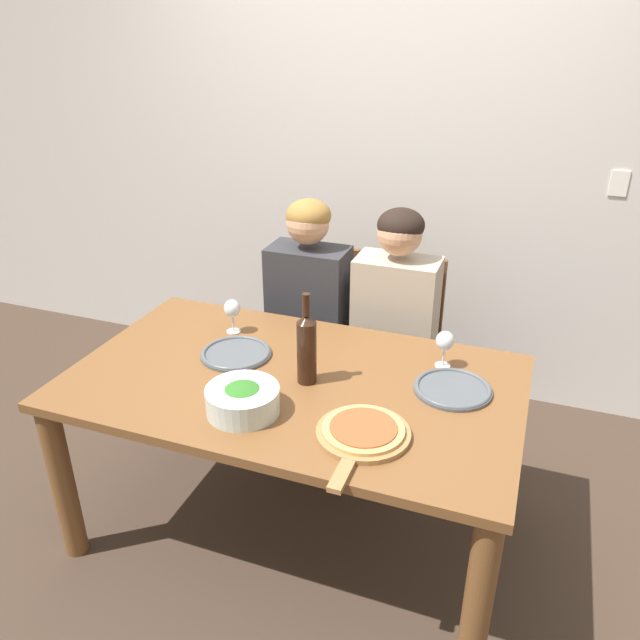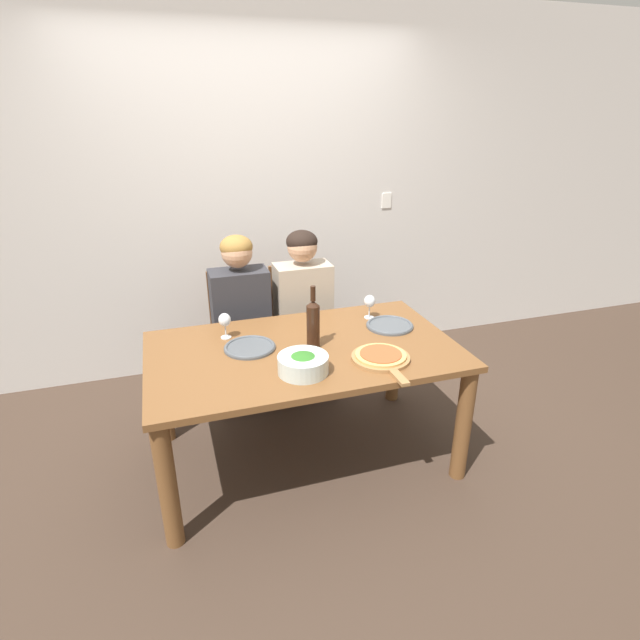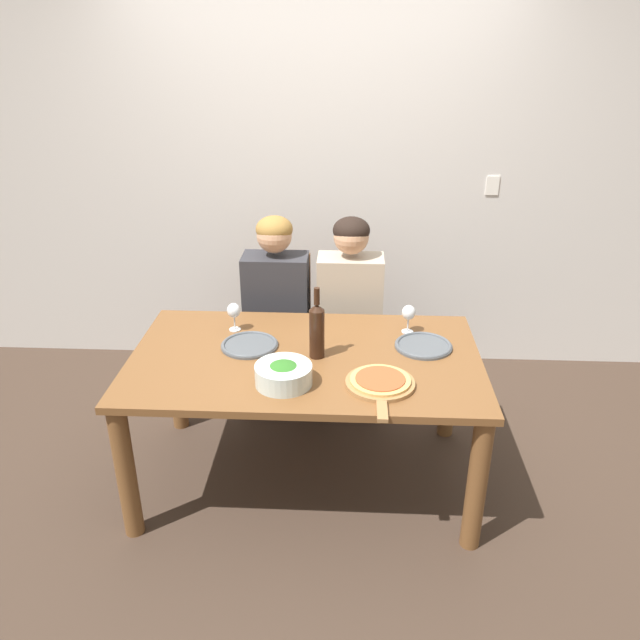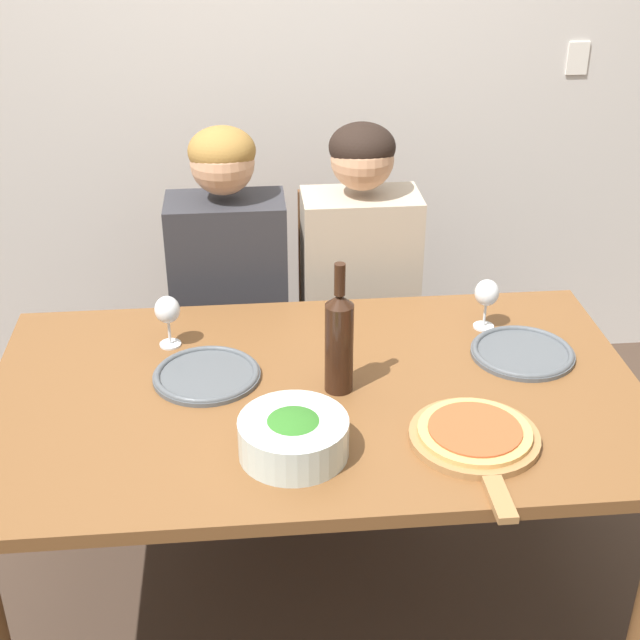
{
  "view_description": "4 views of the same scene",
  "coord_description": "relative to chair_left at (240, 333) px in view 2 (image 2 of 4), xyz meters",
  "views": [
    {
      "loc": [
        0.79,
        -1.85,
        1.95
      ],
      "look_at": [
        0.05,
        0.16,
        0.91
      ],
      "focal_mm": 35.0,
      "sensor_mm": 36.0,
      "label": 1
    },
    {
      "loc": [
        -0.67,
        -2.37,
        1.95
      ],
      "look_at": [
        0.13,
        0.12,
        0.83
      ],
      "focal_mm": 28.0,
      "sensor_mm": 36.0,
      "label": 2
    },
    {
      "loc": [
        0.2,
        -2.63,
        2.16
      ],
      "look_at": [
        0.07,
        0.01,
        0.92
      ],
      "focal_mm": 35.0,
      "sensor_mm": 36.0,
      "label": 3
    },
    {
      "loc": [
        -0.17,
        -1.91,
        1.98
      ],
      "look_at": [
        0.02,
        0.11,
        0.87
      ],
      "focal_mm": 50.0,
      "sensor_mm": 36.0,
      "label": 4
    }
  ],
  "objects": [
    {
      "name": "dinner_plate_left",
      "position": [
        -0.06,
        -0.75,
        0.25
      ],
      "size": [
        0.28,
        0.28,
        0.02
      ],
      "color": "#4C5156",
      "rests_on": "dining_table"
    },
    {
      "name": "wine_glass_left",
      "position": [
        -0.16,
        -0.57,
        0.35
      ],
      "size": [
        0.07,
        0.07,
        0.15
      ],
      "color": "silver",
      "rests_on": "dining_table"
    },
    {
      "name": "chair_right",
      "position": [
        0.44,
        0.0,
        0.0
      ],
      "size": [
        0.42,
        0.42,
        0.91
      ],
      "color": "brown",
      "rests_on": "ground"
    },
    {
      "name": "chair_left",
      "position": [
        0.0,
        0.0,
        0.0
      ],
      "size": [
        0.42,
        0.42,
        0.91
      ],
      "color": "brown",
      "rests_on": "ground"
    },
    {
      "name": "pizza_on_board",
      "position": [
        0.57,
        -1.09,
        0.26
      ],
      "size": [
        0.31,
        0.45,
        0.04
      ],
      "color": "#9E7042",
      "rests_on": "dining_table"
    },
    {
      "name": "person_woman",
      "position": [
        0.0,
        -0.11,
        0.24
      ],
      "size": [
        0.47,
        0.51,
        1.2
      ],
      "color": "#28282D",
      "rests_on": "ground"
    },
    {
      "name": "person_man",
      "position": [
        0.44,
        -0.11,
        0.24
      ],
      "size": [
        0.47,
        0.51,
        1.2
      ],
      "color": "#28282D",
      "rests_on": "ground"
    },
    {
      "name": "broccoli_bowl",
      "position": [
        0.15,
        -1.1,
        0.29
      ],
      "size": [
        0.25,
        0.25,
        0.1
      ],
      "color": "silver",
      "rests_on": "dining_table"
    },
    {
      "name": "dinner_plate_right",
      "position": [
        0.8,
        -0.72,
        0.25
      ],
      "size": [
        0.28,
        0.28,
        0.02
      ],
      "color": "#4C5156",
      "rests_on": "dining_table"
    },
    {
      "name": "dining_table",
      "position": [
        0.23,
        -0.84,
        0.13
      ],
      "size": [
        1.69,
        0.99,
        0.73
      ],
      "color": "brown",
      "rests_on": "ground"
    },
    {
      "name": "back_wall",
      "position": [
        0.23,
        0.55,
        0.86
      ],
      "size": [
        10.0,
        0.06,
        2.7
      ],
      "color": "silver",
      "rests_on": "ground"
    },
    {
      "name": "wine_glass_right",
      "position": [
        0.74,
        -0.55,
        0.35
      ],
      "size": [
        0.07,
        0.07,
        0.15
      ],
      "color": "silver",
      "rests_on": "dining_table"
    },
    {
      "name": "ground_plane",
      "position": [
        0.23,
        -0.84,
        -0.49
      ],
      "size": [
        40.0,
        40.0,
        0.0
      ],
      "primitive_type": "plane",
      "color": "#3D2D23"
    },
    {
      "name": "wine_bottle",
      "position": [
        0.28,
        -0.84,
        0.39
      ],
      "size": [
        0.07,
        0.07,
        0.35
      ],
      "color": "black",
      "rests_on": "dining_table"
    }
  ]
}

